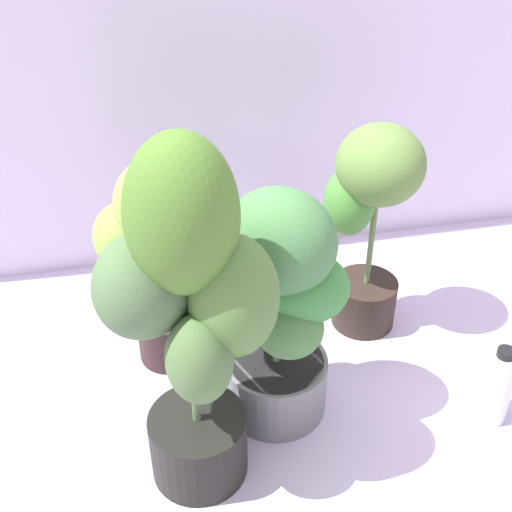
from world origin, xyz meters
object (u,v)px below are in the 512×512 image
Objects in this scene: potted_plant_back_left at (152,247)px; nutrient_bottle at (497,386)px; potted_plant_front_left at (190,311)px; potted_plant_back_right at (370,210)px; potted_plant_center at (277,302)px.

nutrient_bottle is (0.82, -0.42, -0.27)m from potted_plant_back_left.
potted_plant_front_left is 1.39× the size of potted_plant_back_left.
potted_plant_back_right reaches higher than nutrient_bottle.
potted_plant_back_left is (-0.61, -0.02, -0.03)m from potted_plant_back_right.
potted_plant_back_right is 1.04× the size of potted_plant_back_left.
nutrient_bottle is at bearing -27.23° from potted_plant_back_left.
potted_plant_front_left is at bearing -82.80° from potted_plant_back_left.
potted_plant_center is at bearing 36.31° from potted_plant_front_left.
potted_plant_back_left is 2.69× the size of nutrient_bottle.
nutrient_bottle is (0.77, 0.01, -0.38)m from potted_plant_front_left.
nutrient_bottle is at bearing 0.66° from potted_plant_front_left.
potted_plant_back_right is (0.34, 0.29, 0.05)m from potted_plant_center.
potted_plant_back_left is at bearing 152.77° from nutrient_bottle.
potted_plant_back_right is 0.75× the size of potted_plant_front_left.
potted_plant_back_right reaches higher than potted_plant_back_left.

